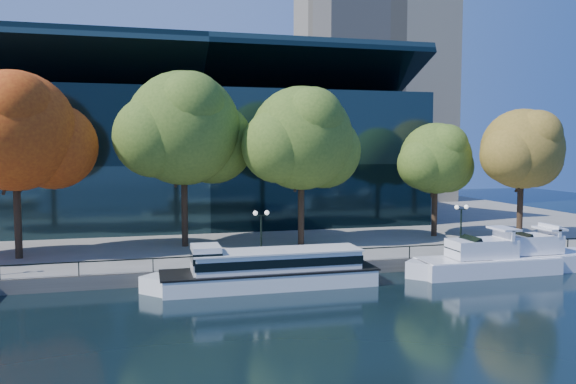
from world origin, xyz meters
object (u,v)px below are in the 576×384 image
object	(u,v)px
tour_boat	(265,268)
tree_4	(437,160)
tree_3	(304,141)
lamp_1	(261,224)
lamp_2	(461,217)
tree_2	(186,131)
tree_5	(524,151)
tree_1	(17,133)
cruiser_near	(482,260)
cruiser_far	(531,256)

from	to	relation	value
tour_boat	tree_4	bearing A→B (deg)	31.06
tree_3	lamp_1	world-z (taller)	tree_3
lamp_2	tree_2	bearing A→B (deg)	158.77
lamp_1	lamp_2	world-z (taller)	same
tree_5	tree_1	bearing A→B (deg)	177.68
tree_2	tree_4	bearing A→B (deg)	-0.56
tour_boat	tree_2	size ratio (longest dim) A/B	1.07
tour_boat	cruiser_near	distance (m)	17.13
cruiser_near	lamp_1	distance (m)	17.33
tree_4	lamp_2	bearing A→B (deg)	-105.37
cruiser_near	lamp_1	size ratio (longest dim) A/B	3.10
cruiser_far	tree_2	distance (m)	30.71
tree_3	tree_5	xyz separation A→B (m)	(21.20, -2.22, -0.93)
tree_1	lamp_2	world-z (taller)	tree_1
tree_5	lamp_1	bearing A→B (deg)	-170.32
cruiser_near	cruiser_far	size ratio (longest dim) A/B	1.11
tree_4	tree_5	world-z (taller)	tree_5
tree_1	tree_5	xyz separation A→B (m)	(44.75, -1.82, -1.41)
tree_2	tree_3	xyz separation A→B (m)	(10.27, -1.89, -0.85)
tree_2	tree_5	xyz separation A→B (m)	(31.48, -4.10, -1.78)
tree_2	tree_4	distance (m)	24.65
tree_1	lamp_2	size ratio (longest dim) A/B	3.70
lamp_1	tour_boat	bearing A→B (deg)	-97.94
cruiser_far	tree_4	world-z (taller)	tree_4
tree_3	tree_5	bearing A→B (deg)	-5.97
cruiser_near	tree_1	world-z (taller)	tree_1
lamp_1	tree_2	bearing A→B (deg)	120.09
cruiser_near	lamp_1	bearing A→B (deg)	166.37
tree_2	tree_3	bearing A→B (deg)	-10.40
cruiser_far	tree_5	world-z (taller)	tree_5
tree_1	tree_2	world-z (taller)	tree_2
lamp_1	cruiser_far	bearing A→B (deg)	-9.89
lamp_1	lamp_2	bearing A→B (deg)	0.00
tree_3	tree_5	distance (m)	21.34
tree_5	lamp_2	xyz separation A→B (m)	(-9.28, -4.52, -5.55)
cruiser_near	tree_1	size ratio (longest dim) A/B	0.84
tree_4	tree_1	bearing A→B (deg)	-176.89
tree_1	tree_3	size ratio (longest dim) A/B	1.04
tree_5	lamp_1	size ratio (longest dim) A/B	3.11
tour_boat	tree_4	size ratio (longest dim) A/B	1.48
tree_4	lamp_2	size ratio (longest dim) A/B	2.80
cruiser_far	tree_2	world-z (taller)	tree_2
cruiser_near	tree_3	bearing A→B (deg)	136.49
cruiser_far	cruiser_near	bearing A→B (deg)	-175.97
lamp_2	lamp_1	bearing A→B (deg)	180.00
tour_boat	lamp_2	world-z (taller)	lamp_2
tour_boat	tree_5	world-z (taller)	tree_5
tree_2	tree_3	size ratio (longest dim) A/B	1.09
cruiser_far	lamp_2	size ratio (longest dim) A/B	2.80
tree_3	tree_1	bearing A→B (deg)	-179.02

